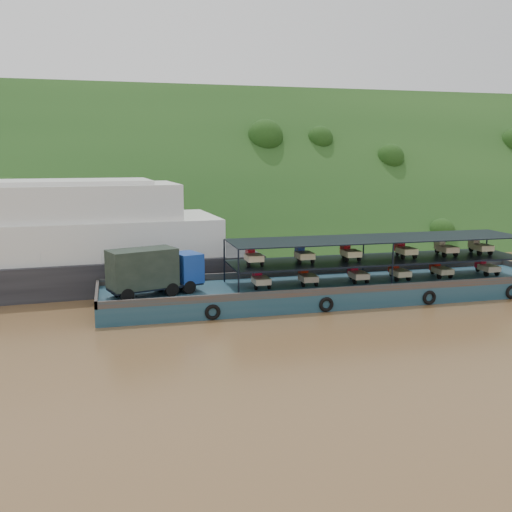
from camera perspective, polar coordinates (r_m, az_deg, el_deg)
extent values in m
plane|color=brown|center=(41.87, 3.68, -4.89)|extent=(160.00, 160.00, 0.00)
cube|color=#133312|center=(76.29, -4.68, 1.82)|extent=(140.00, 39.60, 39.60)
cube|color=#153949|center=(43.89, 7.80, -3.46)|extent=(35.00, 7.00, 1.20)
cube|color=#592D19|center=(46.80, 6.27, -1.52)|extent=(35.00, 0.20, 0.50)
cube|color=#592D19|center=(40.66, 9.63, -3.35)|extent=(35.00, 0.20, 0.50)
cube|color=#592D19|center=(40.60, -15.62, -3.60)|extent=(0.20, 7.00, 0.50)
torus|color=black|center=(37.88, -4.36, -5.63)|extent=(1.06, 0.26, 1.06)
torus|color=black|center=(39.99, 7.05, -4.84)|extent=(1.06, 0.26, 1.06)
torus|color=black|center=(43.48, 16.94, -4.00)|extent=(1.06, 0.26, 1.06)
torus|color=black|center=(47.44, 24.21, -3.31)|extent=(1.06, 0.26, 1.06)
cylinder|color=black|center=(38.54, -12.78, -3.86)|extent=(1.00, 0.60, 0.94)
cylinder|color=black|center=(40.36, -13.73, -3.28)|extent=(1.00, 0.60, 0.94)
cylinder|color=black|center=(39.68, -8.43, -3.32)|extent=(1.00, 0.60, 0.94)
cylinder|color=black|center=(41.45, -9.54, -2.78)|extent=(1.00, 0.60, 0.94)
cylinder|color=black|center=(40.21, -6.71, -3.10)|extent=(1.00, 0.60, 0.94)
cylinder|color=black|center=(41.96, -7.88, -2.58)|extent=(1.00, 0.60, 0.94)
cube|color=black|center=(40.25, -9.98, -2.97)|extent=(6.72, 3.94, 0.19)
cube|color=navy|center=(40.99, -6.87, -1.11)|extent=(2.22, 2.64, 2.07)
cube|color=black|center=(41.26, -5.88, -0.49)|extent=(0.64, 1.80, 0.85)
cube|color=black|center=(39.63, -11.30, -1.20)|extent=(4.99, 3.54, 2.63)
cube|color=black|center=(44.86, 12.02, -0.35)|extent=(23.00, 5.00, 0.12)
cube|color=black|center=(44.60, 12.09, 1.73)|extent=(23.00, 5.00, 0.08)
cylinder|color=black|center=(38.72, -1.76, -1.76)|extent=(0.12, 0.12, 3.30)
cylinder|color=black|center=(43.53, -3.19, -0.47)|extent=(0.12, 0.12, 3.30)
cylinder|color=black|center=(42.67, 13.50, -0.94)|extent=(0.12, 0.12, 3.30)
cylinder|color=black|center=(47.08, 10.68, 0.16)|extent=(0.12, 0.12, 3.30)
cylinder|color=black|center=(52.93, 22.04, 0.67)|extent=(0.12, 0.12, 3.30)
cylinder|color=black|center=(42.88, 0.02, -2.51)|extent=(0.12, 0.52, 0.52)
cylinder|color=black|center=(41.06, -0.03, -3.07)|extent=(0.14, 0.52, 0.52)
cylinder|color=black|center=(41.31, 1.31, -2.99)|extent=(0.14, 0.52, 0.52)
cube|color=beige|center=(41.43, 0.52, -2.46)|extent=(1.15, 1.50, 0.44)
cube|color=red|center=(42.49, 0.12, -1.90)|extent=(0.55, 0.80, 0.80)
cube|color=red|center=(42.20, 0.19, -1.29)|extent=(0.50, 0.10, 0.10)
cylinder|color=black|center=(43.89, 4.60, -2.25)|extent=(0.12, 0.52, 0.52)
cylinder|color=black|center=(42.07, 4.75, -2.78)|extent=(0.14, 0.52, 0.52)
cylinder|color=black|center=(42.40, 6.03, -2.70)|extent=(0.14, 0.52, 0.52)
cube|color=tan|center=(42.48, 5.24, -2.20)|extent=(1.15, 1.50, 0.44)
cube|color=red|center=(43.51, 4.74, -1.66)|extent=(0.55, 0.80, 0.80)
cube|color=red|center=(43.23, 4.84, -1.06)|extent=(0.50, 0.10, 0.10)
cylinder|color=black|center=(45.35, 9.48, -1.96)|extent=(0.12, 0.52, 0.52)
cylinder|color=black|center=(43.55, 9.82, -2.46)|extent=(0.14, 0.52, 0.52)
cylinder|color=black|center=(43.96, 11.02, -2.38)|extent=(0.14, 0.52, 0.52)
cube|color=beige|center=(43.99, 10.25, -1.89)|extent=(1.15, 1.50, 0.44)
cube|color=red|center=(44.98, 9.65, -1.38)|extent=(0.55, 0.80, 0.80)
cube|color=red|center=(44.71, 9.77, -0.80)|extent=(0.50, 0.10, 0.10)
cylinder|color=black|center=(46.86, 13.40, -1.71)|extent=(0.12, 0.52, 0.52)
cylinder|color=black|center=(45.07, 13.89, -2.19)|extent=(0.14, 0.52, 0.52)
cylinder|color=black|center=(45.55, 15.00, -2.11)|extent=(0.14, 0.52, 0.52)
cube|color=beige|center=(45.54, 14.25, -1.64)|extent=(1.15, 1.50, 0.44)
cube|color=#B1200B|center=(46.50, 13.59, -1.15)|extent=(0.55, 0.80, 0.80)
cube|color=#B1200B|center=(46.23, 13.73, -0.59)|extent=(0.50, 0.10, 0.10)
cylinder|color=black|center=(48.65, 17.23, -1.46)|extent=(0.12, 0.52, 0.52)
cylinder|color=black|center=(46.90, 17.85, -1.91)|extent=(0.14, 0.52, 0.52)
cylinder|color=black|center=(47.43, 18.87, -1.84)|extent=(0.14, 0.52, 0.52)
cube|color=tan|center=(47.39, 18.16, -1.39)|extent=(1.15, 1.50, 0.44)
cube|color=#B71A0C|center=(48.31, 17.44, -0.93)|extent=(0.55, 0.80, 0.80)
cube|color=#B71A0C|center=(48.05, 17.60, -0.38)|extent=(0.50, 0.10, 0.10)
cylinder|color=black|center=(50.98, 21.29, -1.20)|extent=(0.12, 0.52, 0.52)
cylinder|color=black|center=(49.26, 22.03, -1.61)|extent=(0.14, 0.52, 0.52)
cylinder|color=black|center=(49.86, 22.96, -1.54)|extent=(0.14, 0.52, 0.52)
cube|color=beige|center=(49.77, 22.28, -1.12)|extent=(1.15, 1.50, 0.44)
cube|color=red|center=(50.65, 21.53, -0.68)|extent=(0.55, 0.80, 0.80)
cube|color=red|center=(50.40, 21.69, -0.16)|extent=(0.50, 0.10, 0.10)
cylinder|color=black|center=(42.41, -0.68, -0.27)|extent=(0.12, 0.52, 0.52)
cylinder|color=black|center=(40.58, -0.77, -0.74)|extent=(0.14, 0.52, 0.52)
cylinder|color=black|center=(40.82, 0.60, -0.68)|extent=(0.14, 0.52, 0.52)
cube|color=beige|center=(40.97, -0.20, -0.15)|extent=(1.15, 1.50, 0.44)
cube|color=red|center=(42.04, -0.59, 0.35)|extent=(0.55, 0.80, 0.80)
cube|color=red|center=(41.77, -0.52, 0.99)|extent=(0.50, 0.10, 0.10)
cylinder|color=black|center=(43.47, 4.25, -0.05)|extent=(0.12, 0.52, 0.52)
cylinder|color=black|center=(41.63, 4.38, -0.50)|extent=(0.14, 0.52, 0.52)
cylinder|color=black|center=(41.96, 5.67, -0.43)|extent=(0.14, 0.52, 0.52)
cube|color=#BDB786|center=(42.06, 4.88, 0.07)|extent=(1.15, 1.50, 0.44)
cube|color=navy|center=(43.10, 4.38, 0.56)|extent=(0.55, 0.80, 0.80)
cube|color=navy|center=(42.83, 4.47, 1.18)|extent=(0.50, 0.10, 0.10)
cylinder|color=black|center=(44.76, 8.73, 0.15)|extent=(0.12, 0.52, 0.52)
cylinder|color=black|center=(42.94, 9.05, -0.27)|extent=(0.14, 0.52, 0.52)
cylinder|color=black|center=(43.34, 10.26, -0.21)|extent=(0.14, 0.52, 0.52)
cube|color=beige|center=(43.40, 9.49, 0.28)|extent=(1.15, 1.50, 0.44)
cube|color=#AB0B0F|center=(44.41, 8.90, 0.75)|extent=(0.55, 0.80, 0.80)
cube|color=#AB0B0F|center=(44.15, 9.02, 1.35)|extent=(0.50, 0.10, 0.10)
cylinder|color=black|center=(46.75, 13.96, 0.38)|extent=(0.12, 0.52, 0.52)
cylinder|color=black|center=(44.96, 14.47, -0.01)|extent=(0.14, 0.52, 0.52)
cylinder|color=black|center=(45.45, 15.58, 0.04)|extent=(0.14, 0.52, 0.52)
cube|color=beige|center=(45.45, 14.84, 0.51)|extent=(1.15, 1.50, 0.44)
cube|color=red|center=(46.41, 14.16, 0.96)|extent=(0.55, 0.80, 0.80)
cube|color=red|center=(46.17, 14.30, 1.53)|extent=(0.50, 0.10, 0.10)
cylinder|color=black|center=(48.53, 17.67, 0.55)|extent=(0.12, 0.52, 0.52)
cylinder|color=black|center=(46.77, 18.31, 0.18)|extent=(0.14, 0.52, 0.52)
cylinder|color=black|center=(47.31, 19.33, 0.23)|extent=(0.14, 0.52, 0.52)
cube|color=tan|center=(47.27, 18.61, 0.68)|extent=(1.15, 1.50, 0.44)
cube|color=beige|center=(48.20, 17.89, 1.10)|extent=(0.55, 0.80, 0.80)
cube|color=beige|center=(47.97, 18.05, 1.66)|extent=(0.50, 0.10, 0.10)
cylinder|color=black|center=(50.26, 20.71, 0.68)|extent=(0.12, 0.52, 0.52)
cylinder|color=black|center=(48.52, 21.43, 0.33)|extent=(0.14, 0.52, 0.52)
cylinder|color=black|center=(49.11, 22.38, 0.37)|extent=(0.14, 0.52, 0.52)
cube|color=beige|center=(49.04, 21.70, 0.81)|extent=(1.15, 1.50, 0.44)
cube|color=#C5AC8B|center=(49.94, 20.94, 1.22)|extent=(0.55, 0.80, 0.80)
cube|color=#C5AC8B|center=(49.71, 21.11, 1.75)|extent=(0.50, 0.10, 0.10)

